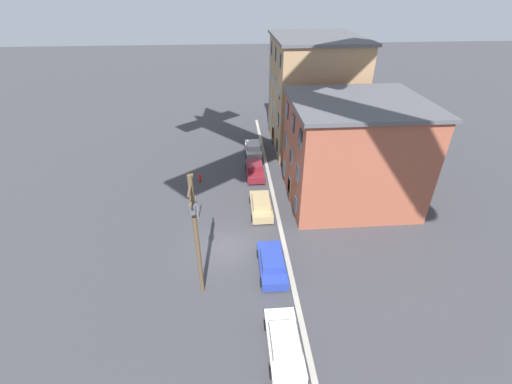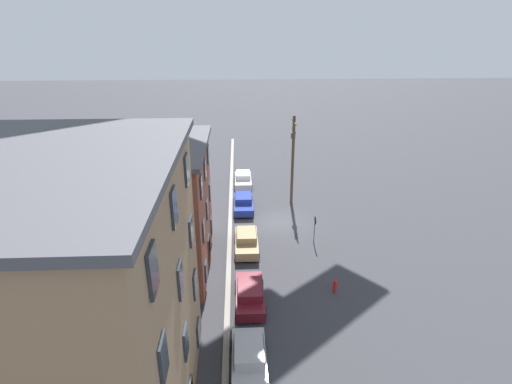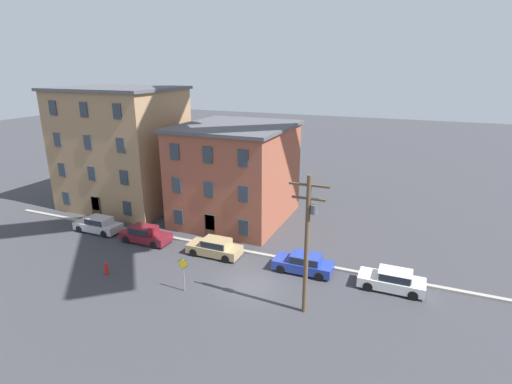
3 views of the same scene
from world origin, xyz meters
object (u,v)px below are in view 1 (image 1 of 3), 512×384
car_silver (253,148)px  car_blue (272,263)px  car_tan (261,205)px  caution_sign (197,203)px  car_maroon (255,169)px  fire_hydrant (200,177)px  car_white (284,343)px  utility_pole (196,232)px

car_silver → car_blue: size_ratio=1.00×
car_tan → caution_sign: size_ratio=1.74×
car_maroon → fire_hydrant: 5.86m
car_blue → caution_sign: (-6.80, -5.72, 0.92)m
car_maroon → car_tan: same height
car_tan → fire_hydrant: size_ratio=4.58×
car_white → fire_hydrant: 20.51m
car_white → car_tan: bearing=-179.7°
car_tan → car_blue: 7.42m
car_silver → car_white: 25.97m
fire_hydrant → car_white: bearing=16.7°
car_blue → utility_pole: size_ratio=0.50×
car_white → caution_sign: caution_sign is taller
car_maroon → fire_hydrant: car_maroon is taller
car_white → caution_sign: (-13.09, -5.66, 0.92)m
caution_sign → utility_pole: size_ratio=0.28×
car_silver → car_tan: (12.27, -0.15, 0.00)m
fire_hydrant → car_maroon: bearing=99.0°
car_silver → caution_sign: bearing=-24.1°
car_blue → car_white: (6.29, -0.05, 0.00)m
car_white → utility_pole: (-4.84, -4.81, 4.24)m
car_tan → fire_hydrant: bearing=-135.6°
car_tan → car_white: bearing=0.3°
car_tan → car_silver: bearing=179.3°
car_white → fire_hydrant: size_ratio=4.58×
car_blue → utility_pole: (1.45, -4.87, 4.24)m
car_tan → car_white: size_ratio=1.00×
car_maroon → caution_sign: bearing=-36.6°
car_maroon → car_tan: (6.86, 0.05, 0.00)m
car_maroon → car_tan: 6.86m
car_tan → caution_sign: (0.61, -5.59, 0.92)m
caution_sign → car_blue: bearing=40.1°
utility_pole → caution_sign: bearing=-174.1°
utility_pole → fire_hydrant: bearing=-175.8°
car_maroon → car_white: bearing=0.3°
car_blue → utility_pole: utility_pole is taller
car_silver → car_blue: (19.68, -0.03, 0.00)m
car_silver → car_tan: 12.27m
car_maroon → utility_pole: (15.72, -4.70, 4.24)m
car_silver → fire_hydrant: size_ratio=4.58×
car_white → caution_sign: 14.29m
car_silver → car_blue: bearing=-0.1°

